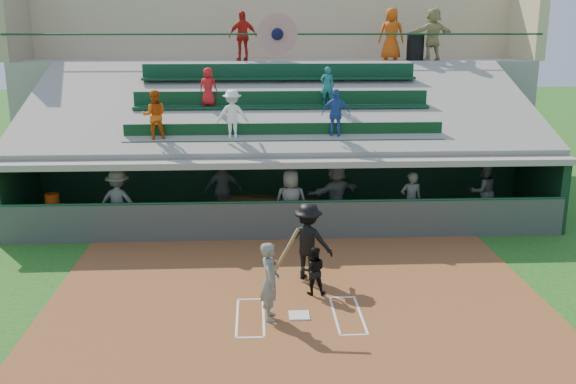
{
  "coord_description": "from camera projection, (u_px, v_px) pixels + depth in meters",
  "views": [
    {
      "loc": [
        -0.88,
        -12.32,
        5.95
      ],
      "look_at": [
        -0.05,
        3.5,
        1.8
      ],
      "focal_mm": 40.0,
      "sensor_mm": 36.0,
      "label": 1
    }
  ],
  "objects": [
    {
      "name": "grandstand",
      "position": [
        279.0,
        130.0,
        23.03
      ],
      "size": [
        20.4,
        10.4,
        7.8
      ],
      "color": "#494E49",
      "rests_on": "ground"
    },
    {
      "name": "white_table",
      "position": [
        52.0,
        219.0,
        18.94
      ],
      "size": [
        0.97,
        0.87,
        0.7
      ],
      "primitive_type": "cube",
      "rotation": [
        0.0,
        0.0,
        0.41
      ],
      "color": "white",
      "rests_on": "dugout_floor"
    },
    {
      "name": "dugout_player_a",
      "position": [
        119.0,
        202.0,
        18.51
      ],
      "size": [
        1.33,
        0.9,
        1.89
      ],
      "primitive_type": "imported",
      "rotation": [
        0.0,
        0.0,
        2.97
      ],
      "color": "#60635D",
      "rests_on": "dugout_floor"
    },
    {
      "name": "dugout_player_e",
      "position": [
        411.0,
        201.0,
        18.92
      ],
      "size": [
        0.64,
        0.42,
        1.74
      ],
      "primitive_type": "imported",
      "rotation": [
        0.0,
        0.0,
        3.14
      ],
      "color": "#545752",
      "rests_on": "dugout_floor"
    },
    {
      "name": "concourse_staff_c",
      "position": [
        433.0,
        34.0,
        24.42
      ],
      "size": [
        1.93,
        1.12,
        1.98
      ],
      "primitive_type": "imported",
      "rotation": [
        0.0,
        0.0,
        3.45
      ],
      "color": "tan",
      "rests_on": "concourse_slab"
    },
    {
      "name": "concourse_slab",
      "position": [
        276.0,
        118.0,
        25.92
      ],
      "size": [
        20.0,
        3.0,
        4.6
      ],
      "primitive_type": "cube",
      "color": "gray",
      "rests_on": "ground"
    },
    {
      "name": "batters_box_chalk",
      "position": [
        299.0,
        316.0,
        13.45
      ],
      "size": [
        2.65,
        1.85,
        0.01
      ],
      "color": "white",
      "rests_on": "dirt_slab"
    },
    {
      "name": "trash_bin",
      "position": [
        415.0,
        47.0,
        24.62
      ],
      "size": [
        0.66,
        0.66,
        0.98
      ],
      "primitive_type": "cylinder",
      "color": "black",
      "rests_on": "concourse_slab"
    },
    {
      "name": "dugout_player_f",
      "position": [
        483.0,
        191.0,
        19.8
      ],
      "size": [
        1.01,
        0.86,
        1.82
      ],
      "primitive_type": "imported",
      "rotation": [
        0.0,
        0.0,
        3.35
      ],
      "color": "#535550",
      "rests_on": "dugout_floor"
    },
    {
      "name": "dugout_player_c",
      "position": [
        291.0,
        202.0,
        18.39
      ],
      "size": [
        0.98,
        0.67,
        1.93
      ],
      "primitive_type": "imported",
      "rotation": [
        0.0,
        0.0,
        3.08
      ],
      "color": "#585B56",
      "rests_on": "dugout_floor"
    },
    {
      "name": "concourse_staff_a",
      "position": [
        243.0,
        36.0,
        24.24
      ],
      "size": [
        1.16,
        0.72,
        1.85
      ],
      "primitive_type": "imported",
      "rotation": [
        0.0,
        0.0,
        3.4
      ],
      "color": "red",
      "rests_on": "concourse_slab"
    },
    {
      "name": "batter_at_plate",
      "position": [
        270.0,
        281.0,
        13.14
      ],
      "size": [
        0.84,
        0.73,
        1.95
      ],
      "color": "#61645E",
      "rests_on": "dirt_slab"
    },
    {
      "name": "dugout_floor",
      "position": [
        284.0,
        221.0,
        19.97
      ],
      "size": [
        16.0,
        3.5,
        0.04
      ],
      "primitive_type": "cube",
      "color": "gray",
      "rests_on": "ground"
    },
    {
      "name": "ground",
      "position": [
        299.0,
        317.0,
        13.46
      ],
      "size": [
        100.0,
        100.0,
        0.0
      ],
      "primitive_type": "plane",
      "color": "#205618",
      "rests_on": "ground"
    },
    {
      "name": "dugout_player_d",
      "position": [
        336.0,
        194.0,
        19.21
      ],
      "size": [
        1.88,
        1.4,
        1.97
      ],
      "primitive_type": "imported",
      "rotation": [
        0.0,
        0.0,
        3.65
      ],
      "color": "#60635D",
      "rests_on": "dugout_floor"
    },
    {
      "name": "dugout_bench",
      "position": [
        284.0,
        204.0,
        21.01
      ],
      "size": [
        13.05,
        4.68,
        0.41
      ],
      "primitive_type": "cube",
      "rotation": [
        0.0,
        0.0,
        -0.32
      ],
      "color": "brown",
      "rests_on": "dugout_floor"
    },
    {
      "name": "home_umpire",
      "position": [
        308.0,
        241.0,
        15.27
      ],
      "size": [
        1.37,
        1.08,
        1.86
      ],
      "primitive_type": "imported",
      "rotation": [
        0.0,
        0.0,
        2.77
      ],
      "color": "black",
      "rests_on": "dirt_slab"
    },
    {
      "name": "dugout_player_b",
      "position": [
        223.0,
        190.0,
        19.73
      ],
      "size": [
        1.16,
        0.57,
        1.92
      ],
      "primitive_type": "imported",
      "rotation": [
        0.0,
        0.0,
        3.23
      ],
      "color": "#525550",
      "rests_on": "dugout_floor"
    },
    {
      "name": "water_cooler",
      "position": [
        52.0,
        200.0,
        18.81
      ],
      "size": [
        0.41,
        0.41,
        0.41
      ],
      "primitive_type": "cylinder",
      "color": "#E24B0D",
      "rests_on": "white_table"
    },
    {
      "name": "home_plate",
      "position": [
        299.0,
        315.0,
        13.45
      ],
      "size": [
        0.43,
        0.43,
        0.03
      ],
      "primitive_type": "cube",
      "color": "silver",
      "rests_on": "dirt_slab"
    },
    {
      "name": "catcher",
      "position": [
        314.0,
        271.0,
        14.43
      ],
      "size": [
        0.57,
        0.45,
        1.12
      ],
      "primitive_type": "imported",
      "rotation": [
        0.0,
        0.0,
        3.08
      ],
      "color": "black",
      "rests_on": "dirt_slab"
    },
    {
      "name": "concourse_staff_b",
      "position": [
        391.0,
        34.0,
        24.64
      ],
      "size": [
        1.06,
        0.78,
        1.98
      ],
      "primitive_type": "imported",
      "rotation": [
        0.0,
        0.0,
        2.98
      ],
      "color": "#CB470B",
      "rests_on": "concourse_slab"
    },
    {
      "name": "dirt_slab",
      "position": [
        298.0,
        306.0,
        13.94
      ],
      "size": [
        11.0,
        9.0,
        0.02
      ],
      "primitive_type": "cube",
      "color": "brown",
      "rests_on": "ground"
    }
  ]
}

